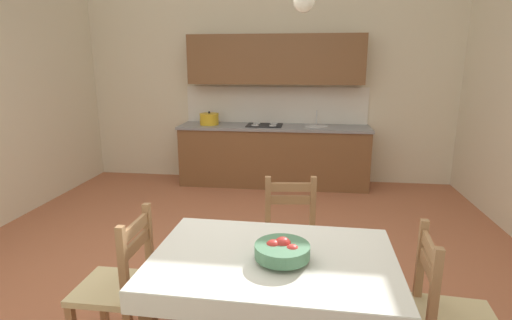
{
  "coord_description": "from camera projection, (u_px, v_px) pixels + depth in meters",
  "views": [
    {
      "loc": [
        0.59,
        -2.95,
        1.8
      ],
      "look_at": [
        0.17,
        0.33,
        0.98
      ],
      "focal_mm": 27.71,
      "sensor_mm": 36.0,
      "label": 1
    }
  ],
  "objects": [
    {
      "name": "dining_chair_tv_side",
      "position": [
        119.0,
        287.0,
        2.46
      ],
      "size": [
        0.42,
        0.42,
        0.93
      ],
      "color": "#D1BC89",
      "rests_on": "ground_plane"
    },
    {
      "name": "dining_chair_window_side",
      "position": [
        449.0,
        318.0,
        2.16
      ],
      "size": [
        0.45,
        0.45,
        0.93
      ],
      "color": "#D1BC89",
      "rests_on": "ground_plane"
    },
    {
      "name": "kitchen_cabinetry",
      "position": [
        274.0,
        128.0,
        5.88
      ],
      "size": [
        2.8,
        0.63,
        2.2
      ],
      "color": "brown",
      "rests_on": "ground_plane"
    },
    {
      "name": "ground_plane",
      "position": [
        231.0,
        287.0,
        3.35
      ],
      "size": [
        6.19,
        6.86,
        0.1
      ],
      "primitive_type": "cube",
      "color": "#A86042"
    },
    {
      "name": "wall_back",
      "position": [
        269.0,
        41.0,
        5.91
      ],
      "size": [
        6.19,
        0.12,
        4.25
      ],
      "primitive_type": "cube",
      "color": "beige",
      "rests_on": "ground_plane"
    },
    {
      "name": "fruit_bowl",
      "position": [
        282.0,
        251.0,
        2.13
      ],
      "size": [
        0.3,
        0.3,
        0.12
      ],
      "color": "#4C7F5B",
      "rests_on": "dining_table"
    },
    {
      "name": "dining_chair_kitchen_side",
      "position": [
        291.0,
        242.0,
        3.08
      ],
      "size": [
        0.47,
        0.47,
        0.93
      ],
      "color": "#D1BC89",
      "rests_on": "ground_plane"
    },
    {
      "name": "dining_table",
      "position": [
        273.0,
        277.0,
        2.23
      ],
      "size": [
        1.38,
        0.96,
        0.75
      ],
      "color": "brown",
      "rests_on": "ground_plane"
    }
  ]
}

